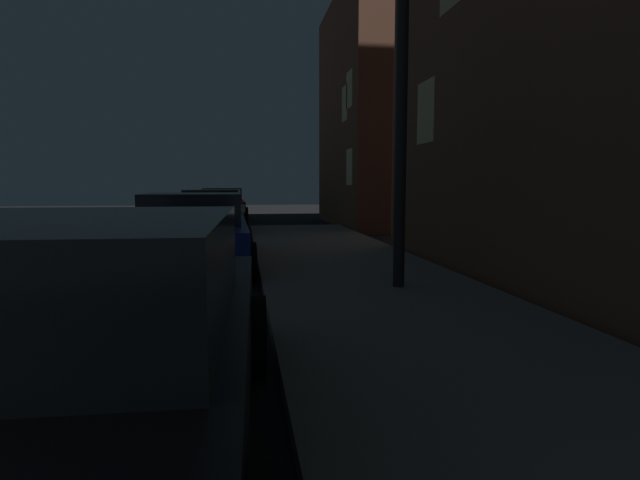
{
  "coord_description": "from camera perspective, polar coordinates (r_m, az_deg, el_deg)",
  "views": [
    {
      "loc": [
        3.73,
        0.06,
        1.59
      ],
      "look_at": [
        4.13,
        2.65,
        1.3
      ],
      "focal_mm": 28.44,
      "sensor_mm": 36.0,
      "label": 1
    }
  ],
  "objects": [
    {
      "name": "street_lamp",
      "position": [
        7.43,
        9.29,
        21.68
      ],
      "size": [
        0.44,
        0.44,
        5.13
      ],
      "color": "black",
      "rests_on": "sidewalk"
    },
    {
      "name": "car_blue",
      "position": [
        9.63,
        -13.93,
        0.79
      ],
      "size": [
        2.2,
        4.5,
        1.43
      ],
      "color": "navy",
      "rests_on": "ground"
    },
    {
      "name": "car_green",
      "position": [
        16.11,
        -11.88,
        2.97
      ],
      "size": [
        2.17,
        4.21,
        1.43
      ],
      "color": "#19592D",
      "rests_on": "ground"
    },
    {
      "name": "car_black",
      "position": [
        3.1,
        -25.24,
        -10.7
      ],
      "size": [
        2.14,
        4.23,
        1.43
      ],
      "color": "black",
      "rests_on": "ground"
    },
    {
      "name": "car_red",
      "position": [
        22.62,
        -10.99,
        3.92
      ],
      "size": [
        2.26,
        4.39,
        1.43
      ],
      "color": "maroon",
      "rests_on": "ground"
    },
    {
      "name": "building_far",
      "position": [
        21.04,
        12.22,
        13.63
      ],
      "size": [
        7.63,
        7.92,
        8.67
      ],
      "color": "brown",
      "rests_on": "ground"
    }
  ]
}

